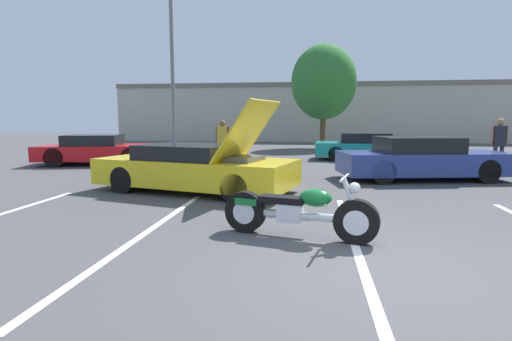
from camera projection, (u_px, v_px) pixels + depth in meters
name	position (u px, v px, depth m)	size (l,w,h in m)	color
ground_plane	(382.00, 271.00, 4.62)	(80.00, 80.00, 0.00)	#474749
parking_stripe_middle	(145.00, 233.00, 6.12)	(0.12, 5.88, 0.01)	white
parking_stripe_back	(354.00, 242.00, 5.69)	(0.12, 5.88, 0.01)	white
far_building	(323.00, 111.00, 31.18)	(32.00, 4.20, 4.40)	#B2AD9E
light_pole	(174.00, 58.00, 18.99)	(1.21, 0.28, 8.45)	slate
tree_background	(324.00, 82.00, 23.29)	(3.78, 3.78, 6.04)	brown
motorcycle	(298.00, 212.00, 5.88)	(2.30, 0.86, 0.95)	black
show_car_hood_open	(197.00, 168.00, 9.61)	(5.07, 3.08, 2.16)	yellow
parked_car_mid_left_row	(368.00, 147.00, 16.88)	(4.54, 2.05, 1.15)	teal
parked_car_left_row	(98.00, 150.00, 15.31)	(4.66, 2.91, 1.14)	red
parked_car_mid_right_row	(422.00, 159.00, 11.45)	(4.92, 2.60, 1.23)	navy
spectator_near_motorcycle	(499.00, 140.00, 12.97)	(0.52, 0.23, 1.75)	#333338
spectator_by_show_car	(243.00, 143.00, 13.27)	(0.52, 0.21, 1.59)	brown
spectator_midground	(223.00, 139.00, 14.57)	(0.52, 0.22, 1.69)	brown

